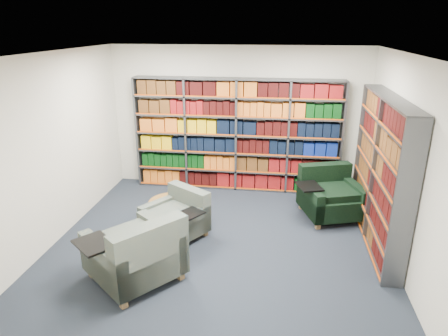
# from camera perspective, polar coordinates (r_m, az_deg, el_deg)

# --- Properties ---
(room_shell) EXTENTS (5.02, 5.02, 2.82)m
(room_shell) POSITION_cam_1_polar(r_m,az_deg,el_deg) (5.54, -0.88, 1.32)
(room_shell) COLOR black
(room_shell) RESTS_ON ground
(bookshelf_back) EXTENTS (4.00, 0.28, 2.20)m
(bookshelf_back) POSITION_cam_1_polar(r_m,az_deg,el_deg) (7.85, 1.81, 4.62)
(bookshelf_back) COLOR #47494F
(bookshelf_back) RESTS_ON ground
(bookshelf_right) EXTENTS (0.28, 2.50, 2.20)m
(bookshelf_right) POSITION_cam_1_polar(r_m,az_deg,el_deg) (6.32, 21.50, -0.61)
(bookshelf_right) COLOR #47494F
(bookshelf_right) RESTS_ON ground
(chair_teal_left) EXTENTS (1.12, 1.12, 0.74)m
(chair_teal_left) POSITION_cam_1_polar(r_m,az_deg,el_deg) (6.35, -6.49, -7.06)
(chair_teal_left) COLOR #0C263B
(chair_teal_left) RESTS_ON ground
(chair_green_right) EXTENTS (1.23, 1.17, 0.85)m
(chair_green_right) POSITION_cam_1_polar(r_m,az_deg,el_deg) (7.19, 14.80, -3.93)
(chair_green_right) COLOR black
(chair_green_right) RESTS_ON ground
(chair_teal_front) EXTENTS (1.43, 1.43, 0.93)m
(chair_teal_front) POSITION_cam_1_polar(r_m,az_deg,el_deg) (5.33, -12.17, -12.18)
(chair_teal_front) COLOR #0C263B
(chair_teal_front) RESTS_ON ground
(coffee_table) EXTENTS (0.79, 0.79, 0.55)m
(coffee_table) POSITION_cam_1_polar(r_m,az_deg,el_deg) (6.78, -7.39, -5.32)
(coffee_table) COLOR #956027
(coffee_table) RESTS_ON ground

